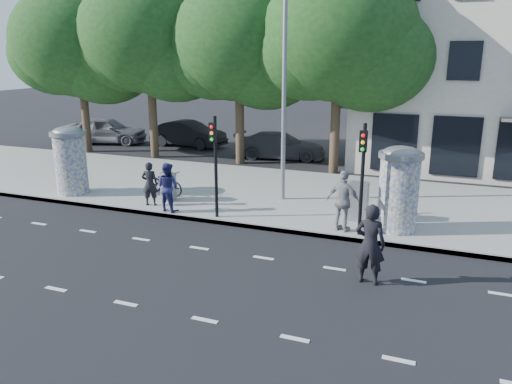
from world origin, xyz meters
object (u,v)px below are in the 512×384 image
at_px(ped_c, 168,187).
at_px(car_left, 106,130).
at_px(street_lamp, 284,74).
at_px(cabinet_right, 358,201).
at_px(ped_a, 72,169).
at_px(man_road, 370,244).
at_px(cabinet_left, 168,186).
at_px(traffic_pole_far, 362,168).
at_px(ped_b, 150,184).
at_px(bicycle, 166,183).
at_px(car_right, 280,145).
at_px(ad_column_right, 399,187).
at_px(ad_column_left, 70,159).
at_px(traffic_pole_near, 215,157).
at_px(car_mid, 188,134).
at_px(ped_e, 343,201).

bearing_deg(ped_c, car_left, -36.70).
distance_m(street_lamp, cabinet_right, 5.26).
distance_m(ped_a, man_road, 13.02).
bearing_deg(car_left, cabinet_left, -149.81).
bearing_deg(cabinet_left, street_lamp, 45.14).
bearing_deg(man_road, ped_a, -14.69).
xyz_separation_m(traffic_pole_far, street_lamp, (-3.40, 2.84, 2.56)).
xyz_separation_m(ped_b, ped_c, (0.95, -0.34, 0.06)).
bearing_deg(cabinet_left, bicycle, 149.49).
bearing_deg(man_road, cabinet_right, -73.62).
xyz_separation_m(cabinet_right, car_right, (-5.87, 9.48, -0.09)).
relative_size(ad_column_right, man_road, 1.31).
xyz_separation_m(ad_column_right, car_left, (-18.90, 10.43, -0.70)).
distance_m(ad_column_left, cabinet_right, 11.15).
distance_m(traffic_pole_near, street_lamp, 4.07).
bearing_deg(ped_a, man_road, 168.10).
relative_size(traffic_pole_far, ped_a, 1.95).
relative_size(traffic_pole_near, car_mid, 0.72).
distance_m(ped_c, bicycle, 2.25).
relative_size(ped_a, cabinet_left, 1.62).
distance_m(cabinet_left, car_right, 9.78).
relative_size(ped_b, bicycle, 0.92).
relative_size(traffic_pole_far, car_mid, 0.72).
distance_m(ped_c, cabinet_left, 1.36).
bearing_deg(ped_e, traffic_pole_far, 176.08).
xyz_separation_m(ped_e, cabinet_right, (0.25, 1.22, -0.32)).
relative_size(ad_column_left, traffic_pole_near, 0.78).
relative_size(ad_column_right, traffic_pole_far, 0.78).
xyz_separation_m(ad_column_left, car_left, (-6.50, 10.63, -0.70)).
relative_size(ped_e, man_road, 0.95).
bearing_deg(street_lamp, car_mid, 134.11).
relative_size(ad_column_left, ped_e, 1.38).
bearing_deg(cabinet_left, man_road, -4.38).
relative_size(ad_column_left, ad_column_right, 1.00).
xyz_separation_m(cabinet_left, cabinet_right, (7.05, 0.22, 0.11)).
height_order(traffic_pole_near, cabinet_left, traffic_pole_near).
xyz_separation_m(ad_column_left, man_road, (12.14, -3.60, -0.52)).
bearing_deg(ad_column_right, traffic_pole_far, -137.79).
xyz_separation_m(traffic_pole_near, ped_a, (-6.87, 1.03, -1.21)).
relative_size(ped_b, ped_c, 0.93).
relative_size(ped_a, ped_c, 1.01).
bearing_deg(ped_a, ped_b, 176.79).
bearing_deg(ped_e, ped_c, 17.30).
bearing_deg(cabinet_left, car_left, 158.54).
distance_m(ped_a, car_right, 11.31).
relative_size(ped_a, man_road, 0.86).
xyz_separation_m(traffic_pole_near, ped_b, (-2.83, 0.40, -1.28)).
relative_size(ped_e, car_left, 0.39).
distance_m(ped_b, car_right, 10.60).
bearing_deg(ped_c, man_road, 166.73).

